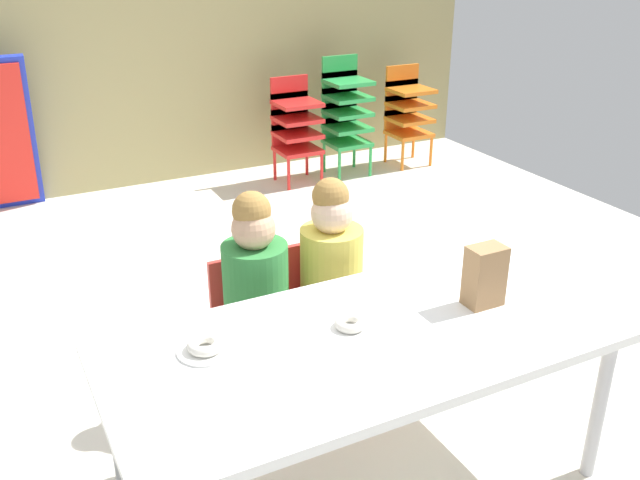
{
  "coord_description": "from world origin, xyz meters",
  "views": [
    {
      "loc": [
        -1.01,
        -2.5,
        1.83
      ],
      "look_at": [
        -0.03,
        -0.57,
        0.86
      ],
      "focal_mm": 39.48,
      "sensor_mm": 36.0,
      "label": 1
    }
  ],
  "objects_px": {
    "seated_child_near_camera": "(255,280)",
    "kid_chair_orange_stack": "(407,109)",
    "craft_table": "(363,349)",
    "seated_child_middle_seat": "(330,263)",
    "donut_powdered_loose": "(350,323)",
    "kid_chair_green_stack": "(345,110)",
    "kid_chair_red_stack": "(295,124)",
    "paper_plate_near_edge": "(206,351)",
    "donut_powdered_on_plate": "(205,345)",
    "paper_bag_brown": "(485,276)"
  },
  "relations": [
    {
      "from": "kid_chair_red_stack",
      "to": "donut_powdered_loose",
      "type": "distance_m",
      "value": 3.25
    },
    {
      "from": "seated_child_middle_seat",
      "to": "kid_chair_green_stack",
      "type": "relative_size",
      "value": 1.0
    },
    {
      "from": "kid_chair_green_stack",
      "to": "paper_plate_near_edge",
      "type": "bearing_deg",
      "value": -125.91
    },
    {
      "from": "paper_bag_brown",
      "to": "donut_powdered_on_plate",
      "type": "bearing_deg",
      "value": 171.22
    },
    {
      "from": "donut_powdered_on_plate",
      "to": "donut_powdered_loose",
      "type": "relative_size",
      "value": 1.08
    },
    {
      "from": "kid_chair_red_stack",
      "to": "kid_chair_orange_stack",
      "type": "height_order",
      "value": "same"
    },
    {
      "from": "kid_chair_green_stack",
      "to": "donut_powdered_loose",
      "type": "bearing_deg",
      "value": -118.7
    },
    {
      "from": "craft_table",
      "to": "donut_powdered_loose",
      "type": "height_order",
      "value": "donut_powdered_loose"
    },
    {
      "from": "craft_table",
      "to": "seated_child_middle_seat",
      "type": "relative_size",
      "value": 1.84
    },
    {
      "from": "seated_child_near_camera",
      "to": "kid_chair_orange_stack",
      "type": "distance_m",
      "value": 3.39
    },
    {
      "from": "seated_child_middle_seat",
      "to": "paper_plate_near_edge",
      "type": "bearing_deg",
      "value": -145.27
    },
    {
      "from": "kid_chair_red_stack",
      "to": "donut_powdered_on_plate",
      "type": "relative_size",
      "value": 6.96
    },
    {
      "from": "seated_child_middle_seat",
      "to": "kid_chair_orange_stack",
      "type": "xyz_separation_m",
      "value": [
        2.01,
        2.45,
        -0.1
      ]
    },
    {
      "from": "paper_plate_near_edge",
      "to": "donut_powdered_on_plate",
      "type": "bearing_deg",
      "value": 0.0
    },
    {
      "from": "kid_chair_red_stack",
      "to": "donut_powdered_on_plate",
      "type": "xyz_separation_m",
      "value": [
        -1.69,
        -2.93,
        0.18
      ]
    },
    {
      "from": "craft_table",
      "to": "seated_child_near_camera",
      "type": "relative_size",
      "value": 1.84
    },
    {
      "from": "kid_chair_orange_stack",
      "to": "paper_plate_near_edge",
      "type": "xyz_separation_m",
      "value": [
        -2.71,
        -2.93,
        0.16
      ]
    },
    {
      "from": "craft_table",
      "to": "paper_plate_near_edge",
      "type": "height_order",
      "value": "paper_plate_near_edge"
    },
    {
      "from": "seated_child_near_camera",
      "to": "kid_chair_orange_stack",
      "type": "xyz_separation_m",
      "value": [
        2.35,
        2.45,
        -0.1
      ]
    },
    {
      "from": "kid_chair_orange_stack",
      "to": "donut_powdered_on_plate",
      "type": "distance_m",
      "value": 3.99
    },
    {
      "from": "paper_bag_brown",
      "to": "donut_powdered_on_plate",
      "type": "xyz_separation_m",
      "value": [
        -0.97,
        0.15,
        -0.08
      ]
    },
    {
      "from": "seated_child_near_camera",
      "to": "donut_powdered_on_plate",
      "type": "relative_size",
      "value": 7.98
    },
    {
      "from": "craft_table",
      "to": "kid_chair_red_stack",
      "type": "xyz_separation_m",
      "value": [
        1.2,
        3.07,
        -0.1
      ]
    },
    {
      "from": "craft_table",
      "to": "paper_bag_brown",
      "type": "relative_size",
      "value": 7.67
    },
    {
      "from": "kid_chair_red_stack",
      "to": "kid_chair_green_stack",
      "type": "relative_size",
      "value": 0.87
    },
    {
      "from": "paper_plate_near_edge",
      "to": "donut_powdered_on_plate",
      "type": "xyz_separation_m",
      "value": [
        0.0,
        0.0,
        0.02
      ]
    },
    {
      "from": "craft_table",
      "to": "donut_powdered_loose",
      "type": "relative_size",
      "value": 15.91
    },
    {
      "from": "kid_chair_red_stack",
      "to": "seated_child_middle_seat",
      "type": "bearing_deg",
      "value": -112.02
    },
    {
      "from": "craft_table",
      "to": "seated_child_middle_seat",
      "type": "height_order",
      "value": "seated_child_middle_seat"
    },
    {
      "from": "seated_child_middle_seat",
      "to": "donut_powdered_loose",
      "type": "distance_m",
      "value": 0.61
    },
    {
      "from": "craft_table",
      "to": "kid_chair_red_stack",
      "type": "bearing_deg",
      "value": 68.68
    },
    {
      "from": "paper_plate_near_edge",
      "to": "donut_powdered_loose",
      "type": "distance_m",
      "value": 0.48
    },
    {
      "from": "donut_powdered_loose",
      "to": "craft_table",
      "type": "bearing_deg",
      "value": -79.4
    },
    {
      "from": "paper_bag_brown",
      "to": "kid_chair_green_stack",
      "type": "bearing_deg",
      "value": 69.46
    },
    {
      "from": "seated_child_middle_seat",
      "to": "donut_powdered_on_plate",
      "type": "distance_m",
      "value": 0.85
    },
    {
      "from": "seated_child_middle_seat",
      "to": "kid_chair_orange_stack",
      "type": "distance_m",
      "value": 3.17
    },
    {
      "from": "donut_powdered_on_plate",
      "to": "kid_chair_green_stack",
      "type": "bearing_deg",
      "value": 54.09
    },
    {
      "from": "paper_bag_brown",
      "to": "paper_plate_near_edge",
      "type": "xyz_separation_m",
      "value": [
        -0.97,
        0.15,
        -0.11
      ]
    },
    {
      "from": "kid_chair_red_stack",
      "to": "kid_chair_orange_stack",
      "type": "xyz_separation_m",
      "value": [
        1.02,
        0.0,
        0.0
      ]
    },
    {
      "from": "seated_child_near_camera",
      "to": "paper_plate_near_edge",
      "type": "relative_size",
      "value": 5.1
    },
    {
      "from": "craft_table",
      "to": "kid_chair_green_stack",
      "type": "xyz_separation_m",
      "value": [
        1.63,
        3.08,
        -0.04
      ]
    },
    {
      "from": "kid_chair_orange_stack",
      "to": "paper_plate_near_edge",
      "type": "relative_size",
      "value": 4.44
    },
    {
      "from": "paper_bag_brown",
      "to": "paper_plate_near_edge",
      "type": "height_order",
      "value": "paper_bag_brown"
    },
    {
      "from": "seated_child_near_camera",
      "to": "paper_bag_brown",
      "type": "bearing_deg",
      "value": -46.2
    },
    {
      "from": "kid_chair_green_stack",
      "to": "donut_powdered_on_plate",
      "type": "bearing_deg",
      "value": -125.91
    },
    {
      "from": "seated_child_near_camera",
      "to": "paper_bag_brown",
      "type": "xyz_separation_m",
      "value": [
        0.61,
        -0.63,
        0.17
      ]
    },
    {
      "from": "craft_table",
      "to": "kid_chair_green_stack",
      "type": "bearing_deg",
      "value": 62.01
    },
    {
      "from": "kid_chair_green_stack",
      "to": "kid_chair_orange_stack",
      "type": "height_order",
      "value": "kid_chair_green_stack"
    },
    {
      "from": "kid_chair_green_stack",
      "to": "kid_chair_red_stack",
      "type": "bearing_deg",
      "value": -179.96
    },
    {
      "from": "donut_powdered_on_plate",
      "to": "donut_powdered_loose",
      "type": "height_order",
      "value": "donut_powdered_on_plate"
    }
  ]
}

